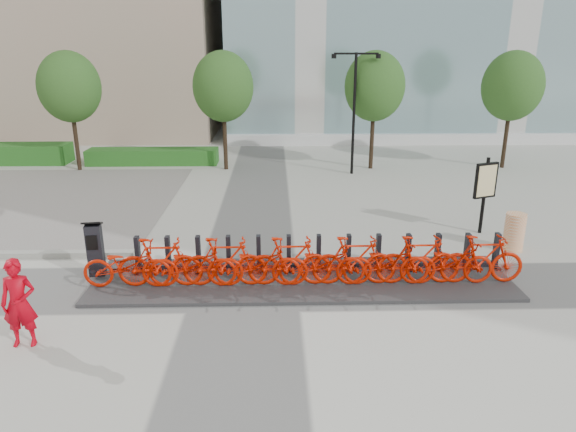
{
  "coord_description": "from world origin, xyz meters",
  "views": [
    {
      "loc": [
        0.69,
        -10.57,
        5.16
      ],
      "look_at": [
        1.0,
        1.5,
        1.2
      ],
      "focal_mm": 32.0,
      "sensor_mm": 36.0,
      "label": 1
    }
  ],
  "objects_px": {
    "worker_red": "(19,303)",
    "map_sign": "(486,184)",
    "construction_barrel": "(514,232)",
    "bike_0": "(127,265)",
    "kiosk": "(95,249)"
  },
  "relations": [
    {
      "from": "worker_red",
      "to": "map_sign",
      "type": "distance_m",
      "value": 12.04
    },
    {
      "from": "construction_barrel",
      "to": "map_sign",
      "type": "xyz_separation_m",
      "value": [
        -0.35,
        1.36,
        0.97
      ]
    },
    {
      "from": "worker_red",
      "to": "construction_barrel",
      "type": "distance_m",
      "value": 11.77
    },
    {
      "from": "construction_barrel",
      "to": "map_sign",
      "type": "relative_size",
      "value": 0.45
    },
    {
      "from": "map_sign",
      "to": "worker_red",
      "type": "bearing_deg",
      "value": -172.93
    },
    {
      "from": "bike_0",
      "to": "kiosk",
      "type": "relative_size",
      "value": 1.43
    },
    {
      "from": "kiosk",
      "to": "worker_red",
      "type": "distance_m",
      "value": 2.88
    },
    {
      "from": "bike_0",
      "to": "worker_red",
      "type": "relative_size",
      "value": 1.17
    },
    {
      "from": "worker_red",
      "to": "construction_barrel",
      "type": "xyz_separation_m",
      "value": [
        10.93,
        4.34,
        -0.33
      ]
    },
    {
      "from": "bike_0",
      "to": "worker_red",
      "type": "bearing_deg",
      "value": 149.54
    },
    {
      "from": "kiosk",
      "to": "construction_barrel",
      "type": "height_order",
      "value": "kiosk"
    },
    {
      "from": "bike_0",
      "to": "worker_red",
      "type": "distance_m",
      "value": 2.57
    },
    {
      "from": "kiosk",
      "to": "construction_barrel",
      "type": "relative_size",
      "value": 1.34
    },
    {
      "from": "kiosk",
      "to": "worker_red",
      "type": "height_order",
      "value": "worker_red"
    },
    {
      "from": "bike_0",
      "to": "construction_barrel",
      "type": "height_order",
      "value": "bike_0"
    }
  ]
}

